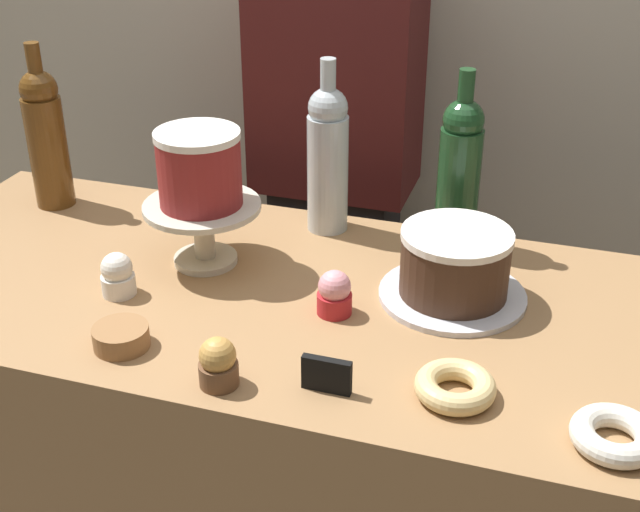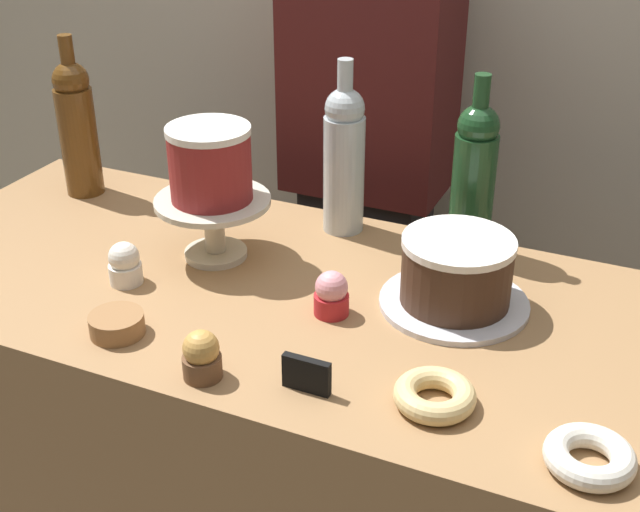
% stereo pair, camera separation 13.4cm
% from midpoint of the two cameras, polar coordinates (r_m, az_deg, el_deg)
% --- Properties ---
extents(display_counter, '(1.58, 0.63, 0.93)m').
position_cam_midpoint_polar(display_counter, '(1.67, 2.40, -16.74)').
color(display_counter, '#997047').
rests_on(display_counter, ground_plane).
extents(cake_stand_pedestal, '(0.20, 0.20, 0.11)m').
position_cam_midpoint_polar(cake_stand_pedestal, '(1.48, -4.61, 2.55)').
color(cake_stand_pedestal, beige).
rests_on(cake_stand_pedestal, display_counter).
extents(white_layer_cake, '(0.14, 0.14, 0.13)m').
position_cam_midpoint_polar(white_layer_cake, '(1.44, -4.76, 6.18)').
color(white_layer_cake, maroon).
rests_on(white_layer_cake, cake_stand_pedestal).
extents(silver_serving_platter, '(0.24, 0.24, 0.01)m').
position_cam_midpoint_polar(silver_serving_platter, '(1.39, 11.74, -3.18)').
color(silver_serving_platter, silver).
rests_on(silver_serving_platter, display_counter).
extents(chocolate_round_cake, '(0.18, 0.18, 0.11)m').
position_cam_midpoint_polar(chocolate_round_cake, '(1.36, 11.99, -1.02)').
color(chocolate_round_cake, '#3D2619').
rests_on(chocolate_round_cake, silver_serving_platter).
extents(wine_bottle_green, '(0.08, 0.08, 0.33)m').
position_cam_midpoint_polar(wine_bottle_green, '(1.50, 12.86, 5.15)').
color(wine_bottle_green, '#193D1E').
rests_on(wine_bottle_green, display_counter).
extents(wine_bottle_amber, '(0.08, 0.08, 0.33)m').
position_cam_midpoint_polar(wine_bottle_amber, '(1.76, -13.94, 8.47)').
color(wine_bottle_amber, '#5B3814').
rests_on(wine_bottle_amber, display_counter).
extents(wine_bottle_clear, '(0.08, 0.08, 0.33)m').
position_cam_midpoint_polar(wine_bottle_clear, '(1.55, 4.12, 6.58)').
color(wine_bottle_clear, '#B2BCC1').
rests_on(wine_bottle_clear, display_counter).
extents(cupcake_caramel, '(0.06, 0.06, 0.07)m').
position_cam_midpoint_polar(cupcake_caramel, '(1.19, -4.77, -6.83)').
color(cupcake_caramel, brown).
rests_on(cupcake_caramel, display_counter).
extents(cupcake_strawberry, '(0.06, 0.06, 0.07)m').
position_cam_midpoint_polar(cupcake_strawberry, '(1.33, 3.67, -2.69)').
color(cupcake_strawberry, red).
rests_on(cupcake_strawberry, display_counter).
extents(cupcake_vanilla, '(0.06, 0.06, 0.07)m').
position_cam_midpoint_polar(cupcake_vanilla, '(1.43, -10.42, -0.62)').
color(cupcake_vanilla, white).
rests_on(cupcake_vanilla, display_counter).
extents(donut_sugar, '(0.11, 0.11, 0.03)m').
position_cam_midpoint_polar(donut_sugar, '(1.12, 21.06, -12.62)').
color(donut_sugar, silver).
rests_on(donut_sugar, display_counter).
extents(donut_glazed, '(0.11, 0.11, 0.03)m').
position_cam_midpoint_polar(donut_glazed, '(1.17, 11.05, -9.30)').
color(donut_glazed, '#E0C17F').
rests_on(donut_glazed, display_counter).
extents(cookie_stack, '(0.08, 0.08, 0.03)m').
position_cam_midpoint_polar(cookie_stack, '(1.31, -10.68, -4.63)').
color(cookie_stack, olive).
rests_on(cookie_stack, display_counter).
extents(price_sign_chalkboard, '(0.07, 0.01, 0.05)m').
position_cam_midpoint_polar(price_sign_chalkboard, '(1.17, 2.41, -8.09)').
color(price_sign_chalkboard, black).
rests_on(price_sign_chalkboard, display_counter).
extents(barista_figure, '(0.36, 0.22, 1.60)m').
position_cam_midpoint_polar(barista_figure, '(2.00, 5.11, 4.43)').
color(barista_figure, black).
rests_on(barista_figure, ground_plane).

